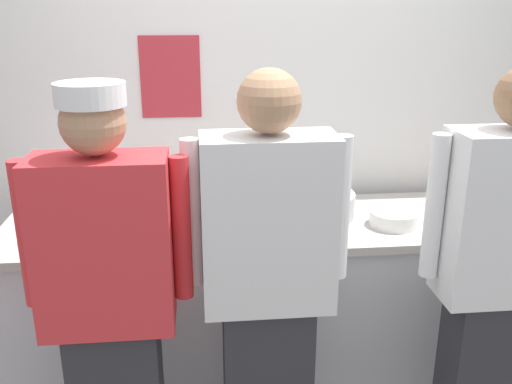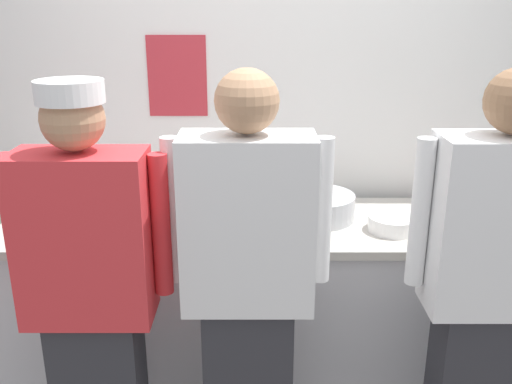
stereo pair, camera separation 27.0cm
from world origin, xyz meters
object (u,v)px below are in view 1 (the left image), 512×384
object	(u,v)px
squeeze_bottle_primary	(493,205)
chefs_knife	(172,214)
sheet_tray	(87,226)
plate_stack_front	(173,227)
mixing_bowl_steel	(317,204)
ramekin_red_sauce	(459,215)
plate_stack_rear	(394,218)
chef_center	(268,284)
chef_near_left	(110,300)
chef_far_right	(500,276)
ramekin_yellow_sauce	(261,208)
deli_cup	(232,217)
squeeze_bottle_secondary	(476,190)

from	to	relation	value
squeeze_bottle_primary	chefs_knife	xyz separation A→B (m)	(-1.56, 0.25, -0.08)
sheet_tray	plate_stack_front	bearing A→B (deg)	-18.32
mixing_bowl_steel	ramekin_red_sauce	size ratio (longest dim) A/B	4.41
plate_stack_rear	sheet_tray	distance (m)	1.47
chef_center	plate_stack_front	bearing A→B (deg)	126.89
squeeze_bottle_primary	ramekin_red_sauce	world-z (taller)	squeeze_bottle_primary
chef_near_left	squeeze_bottle_primary	world-z (taller)	chef_near_left
chef_center	ramekin_red_sauce	bearing A→B (deg)	28.85
chef_near_left	chef_far_right	size ratio (longest dim) A/B	0.98
sheet_tray	ramekin_yellow_sauce	distance (m)	0.86
chef_near_left	ramekin_yellow_sauce	bearing A→B (deg)	51.78
chef_near_left	squeeze_bottle_primary	size ratio (longest dim) A/B	9.42
plate_stack_front	deli_cup	xyz separation A→B (m)	(0.28, 0.10, 0.00)
plate_stack_rear	mixing_bowl_steel	size ratio (longest dim) A/B	0.61
mixing_bowl_steel	ramekin_yellow_sauce	xyz separation A→B (m)	(-0.27, 0.08, -0.04)
plate_stack_front	sheet_tray	xyz separation A→B (m)	(-0.42, 0.14, -0.03)
chef_far_right	ramekin_yellow_sauce	distance (m)	1.18
mixing_bowl_steel	plate_stack_rear	bearing A→B (deg)	-25.92
plate_stack_rear	squeeze_bottle_primary	distance (m)	0.49
plate_stack_front	ramekin_red_sauce	distance (m)	1.40
plate_stack_front	squeeze_bottle_primary	bearing A→B (deg)	0.72
plate_stack_rear	chefs_knife	size ratio (longest dim) A/B	0.84
mixing_bowl_steel	ramekin_yellow_sauce	bearing A→B (deg)	163.11
sheet_tray	ramekin_red_sauce	size ratio (longest dim) A/B	6.24
chef_near_left	sheet_tray	size ratio (longest dim) A/B	3.17
plate_stack_front	mixing_bowl_steel	bearing A→B (deg)	15.22
chef_center	chefs_knife	bearing A→B (deg)	117.10
chef_center	chefs_knife	world-z (taller)	chef_center
chef_far_right	sheet_tray	size ratio (longest dim) A/B	3.25
ramekin_red_sauce	sheet_tray	bearing A→B (deg)	177.54
chef_near_left	squeeze_bottle_primary	bearing A→B (deg)	17.85
chef_near_left	ramekin_red_sauce	xyz separation A→B (m)	(1.61, 0.61, 0.04)
squeeze_bottle_secondary	plate_stack_rear	bearing A→B (deg)	-158.88
chef_near_left	ramekin_red_sauce	size ratio (longest dim) A/B	19.79
mixing_bowl_steel	squeeze_bottle_secondary	bearing A→B (deg)	1.88
plate_stack_front	deli_cup	bearing A→B (deg)	20.27
squeeze_bottle_primary	chefs_knife	size ratio (longest dim) A/B	0.66
ramekin_yellow_sauce	mixing_bowl_steel	bearing A→B (deg)	-16.89
plate_stack_front	squeeze_bottle_secondary	bearing A→B (deg)	8.07
squeeze_bottle_secondary	ramekin_red_sauce	bearing A→B (deg)	-134.80
chef_center	ramekin_red_sauce	world-z (taller)	chef_center
plate_stack_rear	squeeze_bottle_secondary	size ratio (longest dim) A/B	1.13
chef_far_right	squeeze_bottle_secondary	distance (m)	0.81
chef_far_right	deli_cup	distance (m)	1.20
mixing_bowl_steel	chefs_knife	bearing A→B (deg)	173.88
chef_center	squeeze_bottle_secondary	distance (m)	1.39
chef_center	ramekin_yellow_sauce	size ratio (longest dim) A/B	20.69
ramekin_yellow_sauce	chef_near_left	bearing A→B (deg)	-128.22
chef_far_right	plate_stack_rear	bearing A→B (deg)	113.22
sheet_tray	ramekin_red_sauce	distance (m)	1.82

